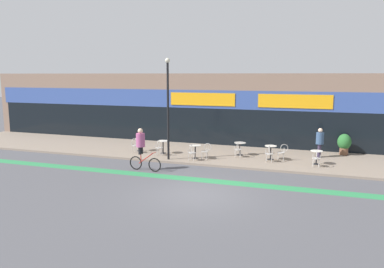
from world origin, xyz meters
TOP-DOWN VIEW (x-y plane):
  - ground_plane at (0.00, 0.00)m, footprint 120.00×120.00m
  - sidewalk_slab at (0.00, 7.25)m, footprint 40.00×5.50m
  - storefront_facade at (0.00, 11.96)m, footprint 40.00×4.06m
  - bike_lane_stripe at (0.00, 1.99)m, footprint 36.00×0.70m
  - bistro_table_0 at (-5.83, 6.46)m, footprint 0.61×0.61m
  - bistro_table_1 at (-4.20, 6.25)m, footprint 0.64×0.64m
  - bistro_table_2 at (-1.98, 5.62)m, footprint 0.65×0.65m
  - bistro_table_3 at (0.20, 7.26)m, footprint 0.67×0.67m
  - bistro_table_4 at (2.02, 6.67)m, footprint 0.64×0.64m
  - bistro_table_5 at (4.41, 6.35)m, footprint 0.63×0.63m
  - cafe_chair_0_near at (-5.84, 5.83)m, footprint 0.45×0.60m
  - cafe_chair_1_near at (-4.19, 5.63)m, footprint 0.45×0.60m
  - cafe_chair_2_near at (-1.98, 4.99)m, footprint 0.41×0.58m
  - cafe_chair_2_side at (-1.35, 5.62)m, footprint 0.58×0.41m
  - cafe_chair_3_near at (0.20, 6.63)m, footprint 0.42×0.58m
  - cafe_chair_4_near at (2.03, 6.04)m, footprint 0.41×0.58m
  - cafe_chair_4_side at (2.65, 6.68)m, footprint 0.60×0.45m
  - cafe_chair_5_near at (4.42, 5.72)m, footprint 0.42×0.59m
  - planter_pot at (5.89, 9.34)m, footprint 0.77×0.77m
  - lamp_post at (-3.30, 4.93)m, footprint 0.26×0.26m
  - cyclist_0 at (-3.80, 2.70)m, footprint 1.76×0.51m
  - pedestrian_near_end at (4.54, 8.18)m, footprint 0.53×0.53m

SIDE VIEW (x-z plane):
  - ground_plane at x=0.00m, z-range 0.00..0.00m
  - bike_lane_stripe at x=0.00m, z-range 0.00..0.01m
  - sidewalk_slab at x=0.00m, z-range 0.00..0.12m
  - bistro_table_5 at x=4.41m, z-range 0.27..0.99m
  - cafe_chair_0_near at x=-5.84m, z-range 0.19..1.09m
  - cafe_chair_1_near at x=-4.19m, z-range 0.19..1.09m
  - cafe_chair_2_near at x=-1.98m, z-range 0.19..1.09m
  - cafe_chair_2_side at x=-1.35m, z-range 0.19..1.09m
  - cafe_chair_3_near at x=0.20m, z-range 0.19..1.09m
  - cafe_chair_4_near at x=2.03m, z-range 0.19..1.09m
  - cafe_chair_4_side at x=2.65m, z-range 0.19..1.09m
  - cafe_chair_5_near at x=4.42m, z-range 0.19..1.09m
  - bistro_table_3 at x=0.20m, z-range 0.28..1.02m
  - bistro_table_2 at x=-1.98m, z-range 0.28..1.03m
  - bistro_table_0 at x=-5.83m, z-range 0.27..1.04m
  - bistro_table_1 at x=-4.20m, z-range 0.28..1.04m
  - bistro_table_4 at x=2.02m, z-range 0.28..1.06m
  - planter_pot at x=5.89m, z-range 0.19..1.41m
  - pedestrian_near_end at x=4.54m, z-range 0.28..1.93m
  - cyclist_0 at x=-3.80m, z-range 0.16..2.29m
  - storefront_facade at x=0.00m, z-range -0.01..4.80m
  - lamp_post at x=-3.30m, z-range 0.53..6.01m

